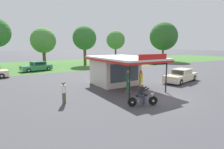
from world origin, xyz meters
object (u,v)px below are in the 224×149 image
object	(u,v)px
bystander_strolling_foreground	(110,66)
bystander_standing_back_lot	(132,66)
gas_pump_nearside	(128,82)
featured_classic_sedan	(181,76)
gas_pump_offside	(141,81)
parked_car_back_row_centre_right	(158,61)
bystander_admiring_sedan	(64,92)
motorcycle_with_rider	(142,97)
parked_car_back_row_centre_left	(37,67)

from	to	relation	value
bystander_strolling_foreground	bystander_standing_back_lot	bearing A→B (deg)	-34.36
gas_pump_nearside	featured_classic_sedan	size ratio (longest dim) A/B	0.35
bystander_standing_back_lot	gas_pump_offside	bearing A→B (deg)	-123.04
gas_pump_nearside	bystander_strolling_foreground	world-z (taller)	gas_pump_nearside
gas_pump_nearside	parked_car_back_row_centre_right	xyz separation A→B (m)	(20.71, 16.85, -0.23)
bystander_admiring_sedan	bystander_strolling_foreground	xyz separation A→B (m)	(10.96, 12.03, 0.06)
bystander_strolling_foreground	gas_pump_offside	bearing A→B (deg)	-106.92
gas_pump_offside	bystander_admiring_sedan	bearing A→B (deg)	-177.64
gas_pump_nearside	parked_car_back_row_centre_right	size ratio (longest dim) A/B	0.38
bystander_standing_back_lot	bystander_admiring_sedan	bearing A→B (deg)	-143.72
gas_pump_offside	bystander_standing_back_lot	world-z (taller)	gas_pump_offside
bystander_admiring_sedan	bystander_strolling_foreground	size ratio (longest dim) A/B	0.93
gas_pump_nearside	featured_classic_sedan	xyz separation A→B (m)	(7.95, 0.58, -0.23)
bystander_strolling_foreground	featured_classic_sedan	bearing A→B (deg)	-75.27
parked_car_back_row_centre_right	bystander_strolling_foreground	distance (m)	16.51
gas_pump_offside	motorcycle_with_rider	size ratio (longest dim) A/B	0.89
bystander_standing_back_lot	bystander_strolling_foreground	distance (m)	3.40
parked_car_back_row_centre_left	parked_car_back_row_centre_right	size ratio (longest dim) A/B	0.98
motorcycle_with_rider	bystander_standing_back_lot	bearing A→B (deg)	55.34
bystander_admiring_sedan	bystander_strolling_foreground	distance (m)	16.27
parked_car_back_row_centre_right	bystander_strolling_foreground	bearing A→B (deg)	-161.91
gas_pump_nearside	bystander_admiring_sedan	xyz separation A→B (m)	(-5.94, -0.30, -0.08)
gas_pump_nearside	bystander_strolling_foreground	distance (m)	12.75
motorcycle_with_rider	parked_car_back_row_centre_left	distance (m)	22.64
featured_classic_sedan	parked_car_back_row_centre_left	xyz separation A→B (m)	(-12.85, 18.17, 0.03)
featured_classic_sedan	bystander_strolling_foreground	size ratio (longest dim) A/B	3.34
gas_pump_nearside	bystander_admiring_sedan	distance (m)	5.95
parked_car_back_row_centre_left	bystander_strolling_foreground	bearing A→B (deg)	-35.30
gas_pump_nearside	featured_classic_sedan	bearing A→B (deg)	4.18
gas_pump_nearside	gas_pump_offside	size ratio (longest dim) A/B	1.07
featured_classic_sedan	bystander_strolling_foreground	xyz separation A→B (m)	(-2.93, 11.14, 0.22)
bystander_standing_back_lot	parked_car_back_row_centre_left	bearing A→B (deg)	144.90
parked_car_back_row_centre_right	bystander_strolling_foreground	xyz separation A→B (m)	(-15.69, -5.12, 0.22)
gas_pump_nearside	parked_car_back_row_centre_right	world-z (taller)	gas_pump_nearside
gas_pump_offside	featured_classic_sedan	bearing A→B (deg)	5.11
featured_classic_sedan	parked_car_back_row_centre_right	bearing A→B (deg)	51.88
gas_pump_offside	parked_car_back_row_centre_right	size ratio (longest dim) A/B	0.35
gas_pump_nearside	parked_car_back_row_centre_left	size ratio (longest dim) A/B	0.38
motorcycle_with_rider	bystander_strolling_foreground	size ratio (longest dim) A/B	1.23
gas_pump_nearside	featured_classic_sedan	distance (m)	7.98
featured_classic_sedan	gas_pump_nearside	bearing A→B (deg)	-175.82
featured_classic_sedan	bystander_admiring_sedan	bearing A→B (deg)	-176.35
parked_car_back_row_centre_right	bystander_strolling_foreground	world-z (taller)	bystander_strolling_foreground
motorcycle_with_rider	parked_car_back_row_centre_right	size ratio (longest dim) A/B	0.39
featured_classic_sedan	parked_car_back_row_centre_left	bearing A→B (deg)	125.28
gas_pump_nearside	bystander_standing_back_lot	xyz separation A→B (m)	(7.83, 9.80, -0.02)
gas_pump_offside	motorcycle_with_rider	world-z (taller)	gas_pump_offside
parked_car_back_row_centre_right	bystander_admiring_sedan	world-z (taller)	bystander_admiring_sedan
featured_classic_sedan	motorcycle_with_rider	bearing A→B (deg)	-155.91
bystander_admiring_sedan	gas_pump_nearside	bearing A→B (deg)	2.94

